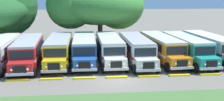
# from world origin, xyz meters

# --- Properties ---
(ground_plane) EXTENTS (220.00, 220.00, 0.00)m
(ground_plane) POSITION_xyz_m (0.00, 0.00, 0.00)
(ground_plane) COLOR slate
(parked_bus_slot_0) EXTENTS (3.01, 10.88, 2.82)m
(parked_bus_slot_0) POSITION_xyz_m (-12.21, 6.64, 1.58)
(parked_bus_slot_0) COLOR silver
(parked_bus_slot_0) RESTS_ON ground_plane
(parked_bus_slot_1) EXTENTS (3.28, 10.93, 2.82)m
(parked_bus_slot_1) POSITION_xyz_m (-9.19, 6.30, 1.58)
(parked_bus_slot_1) COLOR red
(parked_bus_slot_1) RESTS_ON ground_plane
(parked_bus_slot_2) EXTENTS (2.76, 10.85, 2.82)m
(parked_bus_slot_2) POSITION_xyz_m (-5.91, 7.00, 1.58)
(parked_bus_slot_2) COLOR yellow
(parked_bus_slot_2) RESTS_ON ground_plane
(parked_bus_slot_3) EXTENTS (2.70, 10.84, 2.82)m
(parked_bus_slot_3) POSITION_xyz_m (-3.03, 7.20, 1.58)
(parked_bus_slot_3) COLOR #23519E
(parked_bus_slot_3) RESTS_ON ground_plane
(parked_bus_slot_4) EXTENTS (2.90, 10.87, 2.82)m
(parked_bus_slot_4) POSITION_xyz_m (-0.11, 7.13, 1.58)
(parked_bus_slot_4) COLOR silver
(parked_bus_slot_4) RESTS_ON ground_plane
(parked_bus_slot_5) EXTENTS (2.92, 10.87, 2.82)m
(parked_bus_slot_5) POSITION_xyz_m (2.88, 6.46, 1.58)
(parked_bus_slot_5) COLOR silver
(parked_bus_slot_5) RESTS_ON ground_plane
(parked_bus_slot_6) EXTENTS (3.41, 10.95, 2.82)m
(parked_bus_slot_6) POSITION_xyz_m (6.01, 6.90, 1.58)
(parked_bus_slot_6) COLOR orange
(parked_bus_slot_6) RESTS_ON ground_plane
(parked_bus_slot_7) EXTENTS (3.32, 10.94, 2.82)m
(parked_bus_slot_7) POSITION_xyz_m (8.85, 6.48, 1.58)
(parked_bus_slot_7) COLOR teal
(parked_bus_slot_7) RESTS_ON ground_plane
(parked_bus_slot_8) EXTENTS (3.44, 10.96, 2.82)m
(parked_bus_slot_8) POSITION_xyz_m (12.02, 7.21, 1.58)
(parked_bus_slot_8) COLOR #9E9993
(parked_bus_slot_8) RESTS_ON ground_plane
(curb_wheelstop_1) EXTENTS (2.00, 0.36, 0.15)m
(curb_wheelstop_1) POSITION_xyz_m (-9.06, 0.58, 0.07)
(curb_wheelstop_1) COLOR yellow
(curb_wheelstop_1) RESTS_ON ground_plane
(curb_wheelstop_2) EXTENTS (2.00, 0.36, 0.15)m
(curb_wheelstop_2) POSITION_xyz_m (-6.04, 0.58, 0.07)
(curb_wheelstop_2) COLOR yellow
(curb_wheelstop_2) RESTS_ON ground_plane
(curb_wheelstop_3) EXTENTS (2.00, 0.36, 0.15)m
(curb_wheelstop_3) POSITION_xyz_m (-3.02, 0.58, 0.07)
(curb_wheelstop_3) COLOR yellow
(curb_wheelstop_3) RESTS_ON ground_plane
(curb_wheelstop_4) EXTENTS (2.00, 0.36, 0.15)m
(curb_wheelstop_4) POSITION_xyz_m (0.00, 0.58, 0.07)
(curb_wheelstop_4) COLOR yellow
(curb_wheelstop_4) RESTS_ON ground_plane
(curb_wheelstop_5) EXTENTS (2.00, 0.36, 0.15)m
(curb_wheelstop_5) POSITION_xyz_m (3.02, 0.58, 0.07)
(curb_wheelstop_5) COLOR yellow
(curb_wheelstop_5) RESTS_ON ground_plane
(curb_wheelstop_6) EXTENTS (2.00, 0.36, 0.15)m
(curb_wheelstop_6) POSITION_xyz_m (6.04, 0.58, 0.07)
(curb_wheelstop_6) COLOR yellow
(curb_wheelstop_6) RESTS_ON ground_plane
(curb_wheelstop_7) EXTENTS (2.00, 0.36, 0.15)m
(curb_wheelstop_7) POSITION_xyz_m (9.06, 0.58, 0.07)
(curb_wheelstop_7) COLOR yellow
(curb_wheelstop_7) RESTS_ON ground_plane
(broad_shade_tree) EXTENTS (14.40, 13.44, 10.04)m
(broad_shade_tree) POSITION_xyz_m (-0.69, 17.04, 6.06)
(broad_shade_tree) COLOR brown
(broad_shade_tree) RESTS_ON ground_plane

